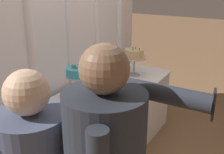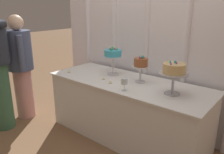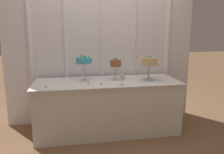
{
  "view_description": "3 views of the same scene",
  "coord_description": "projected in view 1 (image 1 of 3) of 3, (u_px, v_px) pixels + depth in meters",
  "views": [
    {
      "loc": [
        -2.37,
        -1.38,
        1.96
      ],
      "look_at": [
        0.07,
        0.05,
        0.93
      ],
      "focal_mm": 44.19,
      "sensor_mm": 36.0,
      "label": 1
    },
    {
      "loc": [
        1.58,
        -2.11,
        1.69
      ],
      "look_at": [
        -0.17,
        0.01,
        0.82
      ],
      "focal_mm": 36.51,
      "sensor_mm": 36.0,
      "label": 2
    },
    {
      "loc": [
        -0.52,
        -3.11,
        1.5
      ],
      "look_at": [
        0.06,
        0.04,
        0.85
      ],
      "focal_mm": 36.28,
      "sensor_mm": 36.0,
      "label": 3
    }
  ],
  "objects": [
    {
      "name": "ground_plane",
      "position": [
        113.0,
        153.0,
        3.24
      ],
      "size": [
        24.0,
        24.0,
        0.0
      ],
      "primitive_type": "plane",
      "color": "#846042"
    },
    {
      "name": "tealight_far_left",
      "position": [
        73.0,
        131.0,
        2.22
      ],
      "size": [
        0.05,
        0.05,
        0.04
      ],
      "color": "beige",
      "rests_on": "cake_table"
    },
    {
      "name": "wine_glass",
      "position": [
        135.0,
        82.0,
        2.98
      ],
      "size": [
        0.08,
        0.08,
        0.14
      ],
      "color": "silver",
      "rests_on": "cake_table"
    },
    {
      "name": "tealight_near_left",
      "position": [
        102.0,
        102.0,
        2.73
      ],
      "size": [
        0.04,
        0.04,
        0.03
      ],
      "color": "beige",
      "rests_on": "cake_table"
    },
    {
      "name": "cake_table",
      "position": [
        105.0,
        122.0,
        3.16
      ],
      "size": [
        2.13,
        0.81,
        0.78
      ],
      "color": "white",
      "rests_on": "ground_plane"
    },
    {
      "name": "cake_display_leftmost",
      "position": [
        78.0,
        74.0,
        2.72
      ],
      "size": [
        0.26,
        0.26,
        0.38
      ],
      "color": "silver",
      "rests_on": "cake_table"
    },
    {
      "name": "tealight_near_right",
      "position": [
        116.0,
        98.0,
        2.83
      ],
      "size": [
        0.05,
        0.05,
        0.03
      ],
      "color": "beige",
      "rests_on": "cake_table"
    },
    {
      "name": "draped_curtain",
      "position": [
        69.0,
        29.0,
        3.03
      ],
      "size": [
        3.09,
        0.15,
        2.66
      ],
      "color": "white",
      "rests_on": "ground_plane"
    },
    {
      "name": "cake_display_rightmost",
      "position": [
        134.0,
        55.0,
        3.42
      ],
      "size": [
        0.31,
        0.31,
        0.37
      ],
      "color": "#B2B2B7",
      "rests_on": "cake_table"
    },
    {
      "name": "cake_display_center",
      "position": [
        106.0,
        67.0,
        3.1
      ],
      "size": [
        0.22,
        0.22,
        0.34
      ],
      "color": "silver",
      "rests_on": "cake_table"
    }
  ]
}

